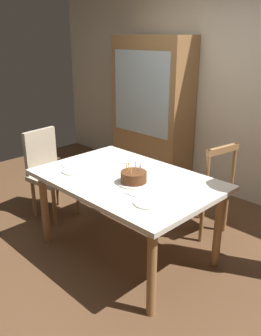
{
  "coord_description": "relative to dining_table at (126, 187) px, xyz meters",
  "views": [
    {
      "loc": [
        2.03,
        -1.96,
        1.91
      ],
      "look_at": [
        0.05,
        0.0,
        0.85
      ],
      "focal_mm": 37.95,
      "sensor_mm": 36.0,
      "label": 1
    }
  ],
  "objects": [
    {
      "name": "chair_spindle_back",
      "position": [
        0.27,
        0.84,
        -0.21
      ],
      "size": [
        0.51,
        0.51,
        0.95
      ],
      "color": "#9E7042",
      "rests_on": "ground"
    },
    {
      "name": "plate_far_side",
      "position": [
        -0.08,
        0.23,
        0.09
      ],
      "size": [
        0.22,
        0.22,
        0.01
      ],
      "primitive_type": "cylinder",
      "color": "white",
      "rests_on": "dining_table"
    },
    {
      "name": "birthday_cake",
      "position": [
        0.13,
        -0.04,
        0.13
      ],
      "size": [
        0.28,
        0.28,
        0.17
      ],
      "color": "silver",
      "rests_on": "dining_table"
    },
    {
      "name": "dining_table",
      "position": [
        0.0,
        0.0,
        0.0
      ],
      "size": [
        1.57,
        1.04,
        0.75
      ],
      "color": "silver",
      "rests_on": "ground"
    },
    {
      "name": "fork_near_celebrant",
      "position": [
        -0.59,
        -0.24,
        0.09
      ],
      "size": [
        0.18,
        0.05,
        0.01
      ],
      "primitive_type": "cube",
      "rotation": [
        0.0,
        0.0,
        -0.2
      ],
      "color": "silver",
      "rests_on": "dining_table"
    },
    {
      "name": "plate_near_celebrant",
      "position": [
        -0.43,
        -0.23,
        0.09
      ],
      "size": [
        0.22,
        0.22,
        0.01
      ],
      "primitive_type": "cylinder",
      "color": "white",
      "rests_on": "dining_table"
    },
    {
      "name": "fork_near_guest",
      "position": [
        0.31,
        -0.23,
        0.09
      ],
      "size": [
        0.18,
        0.04,
        0.01
      ],
      "primitive_type": "cube",
      "rotation": [
        0.0,
        0.0,
        0.11
      ],
      "color": "silver",
      "rests_on": "dining_table"
    },
    {
      "name": "china_cabinet",
      "position": [
        -1.11,
        1.56,
        0.29
      ],
      "size": [
        1.1,
        0.45,
        1.9
      ],
      "color": "#9E7042",
      "rests_on": "ground"
    },
    {
      "name": "ground",
      "position": [
        0.0,
        0.0,
        -0.67
      ],
      "size": [
        6.4,
        6.4,
        0.0
      ],
      "primitive_type": "plane",
      "color": "brown"
    },
    {
      "name": "back_wall",
      "position": [
        0.0,
        1.85,
        0.63
      ],
      "size": [
        6.4,
        0.1,
        2.6
      ],
      "primitive_type": "cube",
      "color": "beige",
      "rests_on": "ground"
    },
    {
      "name": "plate_near_guest",
      "position": [
        0.47,
        -0.23,
        0.09
      ],
      "size": [
        0.22,
        0.22,
        0.01
      ],
      "primitive_type": "cylinder",
      "color": "white",
      "rests_on": "dining_table"
    },
    {
      "name": "chair_upholstered",
      "position": [
        -1.17,
        -0.05,
        -0.13
      ],
      "size": [
        0.49,
        0.49,
        0.95
      ],
      "color": "tan",
      "rests_on": "ground"
    },
    {
      "name": "fork_far_side",
      "position": [
        -0.24,
        0.24,
        0.09
      ],
      "size": [
        0.18,
        0.06,
        0.01
      ],
      "primitive_type": "cube",
      "rotation": [
        0.0,
        0.0,
        0.24
      ],
      "color": "silver",
      "rests_on": "dining_table"
    }
  ]
}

